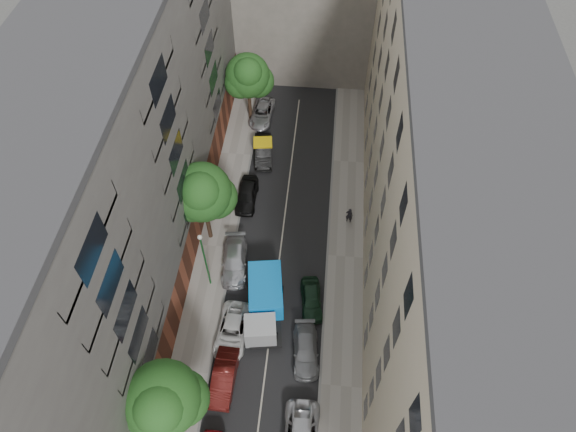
# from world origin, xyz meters

# --- Properties ---
(ground) EXTENTS (120.00, 120.00, 0.00)m
(ground) POSITION_xyz_m (0.00, 0.00, 0.00)
(ground) COLOR #4C4C49
(ground) RESTS_ON ground
(road_surface) EXTENTS (8.00, 44.00, 0.02)m
(road_surface) POSITION_xyz_m (0.00, 0.00, 0.01)
(road_surface) COLOR black
(road_surface) RESTS_ON ground
(sidewalk_left) EXTENTS (3.00, 44.00, 0.15)m
(sidewalk_left) POSITION_xyz_m (-5.50, 0.00, 0.07)
(sidewalk_left) COLOR gray
(sidewalk_left) RESTS_ON ground
(sidewalk_right) EXTENTS (3.00, 44.00, 0.15)m
(sidewalk_right) POSITION_xyz_m (5.50, 0.00, 0.07)
(sidewalk_right) COLOR gray
(sidewalk_right) RESTS_ON ground
(building_left) EXTENTS (8.00, 44.00, 20.00)m
(building_left) POSITION_xyz_m (-11.00, 0.00, 10.00)
(building_left) COLOR #54504E
(building_left) RESTS_ON ground
(building_right) EXTENTS (8.00, 44.00, 20.00)m
(building_right) POSITION_xyz_m (11.00, 0.00, 10.00)
(building_right) COLOR #B6A68D
(building_right) RESTS_ON ground
(tarp_truck) EXTENTS (3.32, 6.50, 2.86)m
(tarp_truck) POSITION_xyz_m (-0.60, -5.72, 1.57)
(tarp_truck) COLOR black
(tarp_truck) RESTS_ON ground
(car_left_1) EXTENTS (1.67, 4.47, 1.46)m
(car_left_1) POSITION_xyz_m (-2.80, -11.40, 0.73)
(car_left_1) COLOR #4A110E
(car_left_1) RESTS_ON ground
(car_left_2) EXTENTS (2.44, 4.93, 1.34)m
(car_left_2) POSITION_xyz_m (-2.80, -7.80, 0.67)
(car_left_2) COLOR silver
(car_left_2) RESTS_ON ground
(car_left_3) EXTENTS (2.55, 5.17, 1.44)m
(car_left_3) POSITION_xyz_m (-3.60, -1.69, 0.72)
(car_left_3) COLOR silver
(car_left_3) RESTS_ON ground
(car_left_4) EXTENTS (1.81, 4.42, 1.50)m
(car_left_4) POSITION_xyz_m (-3.60, 5.40, 0.75)
(car_left_4) COLOR black
(car_left_4) RESTS_ON ground
(car_left_5) EXTENTS (2.19, 4.76, 1.51)m
(car_left_5) POSITION_xyz_m (-2.80, 11.00, 0.76)
(car_left_5) COLOR black
(car_left_5) RESTS_ON ground
(car_left_6) EXTENTS (2.46, 4.83, 1.31)m
(car_left_6) POSITION_xyz_m (-3.60, 16.60, 0.65)
(car_left_6) COLOR #B6B5BB
(car_left_6) RESTS_ON ground
(car_right_1) EXTENTS (2.27, 4.62, 1.29)m
(car_right_1) POSITION_xyz_m (2.80, -8.80, 0.65)
(car_right_1) COLOR slate
(car_right_1) RESTS_ON ground
(car_right_2) EXTENTS (2.11, 4.14, 1.35)m
(car_right_2) POSITION_xyz_m (2.93, -4.60, 0.67)
(car_right_2) COLOR black
(car_right_2) RESTS_ON ground
(tree_near) EXTENTS (4.97, 4.65, 8.12)m
(tree_near) POSITION_xyz_m (-5.29, -14.86, 5.59)
(tree_near) COLOR #382619
(tree_near) RESTS_ON sidewalk_left
(tree_mid) EXTENTS (5.06, 4.75, 8.50)m
(tree_mid) POSITION_xyz_m (-6.06, 0.89, 5.88)
(tree_mid) COLOR #382619
(tree_mid) RESTS_ON sidewalk_left
(tree_far) EXTENTS (4.74, 4.37, 7.71)m
(tree_far) POSITION_xyz_m (-4.70, 16.20, 5.34)
(tree_far) COLOR #382619
(tree_far) RESTS_ON sidewalk_left
(lamp_post) EXTENTS (0.36, 0.36, 6.61)m
(lamp_post) POSITION_xyz_m (-5.30, -3.60, 4.20)
(lamp_post) COLOR #1C632A
(lamp_post) RESTS_ON sidewalk_left
(pedestrian) EXTENTS (0.71, 0.56, 1.72)m
(pedestrian) POSITION_xyz_m (5.67, 3.72, 1.01)
(pedestrian) COLOR black
(pedestrian) RESTS_ON sidewalk_right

